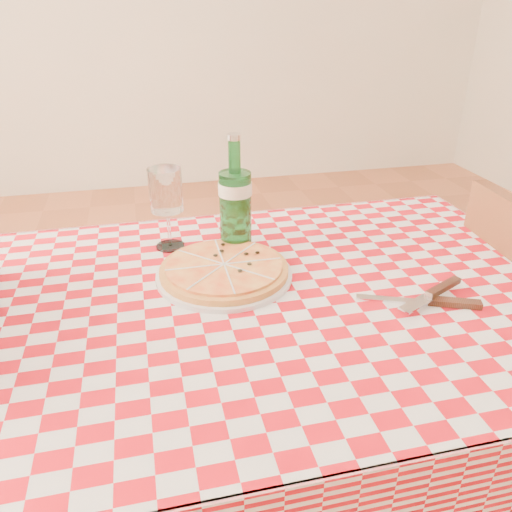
{
  "coord_description": "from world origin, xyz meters",
  "views": [
    {
      "loc": [
        -0.24,
        -0.85,
        1.3
      ],
      "look_at": [
        -0.02,
        0.06,
        0.82
      ],
      "focal_mm": 35.0,
      "sensor_mm": 36.0,
      "label": 1
    }
  ],
  "objects": [
    {
      "name": "dining_table",
      "position": [
        0.0,
        0.0,
        0.66
      ],
      "size": [
        1.2,
        0.8,
        0.75
      ],
      "color": "brown",
      "rests_on": "ground"
    },
    {
      "name": "pizza_plate",
      "position": [
        -0.08,
        0.09,
        0.78
      ],
      "size": [
        0.3,
        0.3,
        0.04
      ],
      "primitive_type": null,
      "rotation": [
        0.0,
        0.0,
        -0.01
      ],
      "color": "#BA7C3E",
      "rests_on": "tablecloth"
    },
    {
      "name": "water_bottle",
      "position": [
        -0.03,
        0.22,
        0.9
      ],
      "size": [
        0.09,
        0.09,
        0.28
      ],
      "primitive_type": null,
      "rotation": [
        0.0,
        0.0,
        -0.12
      ],
      "color": "#186025",
      "rests_on": "tablecloth"
    },
    {
      "name": "cutlery",
      "position": [
        0.29,
        -0.11,
        0.77
      ],
      "size": [
        0.28,
        0.24,
        0.03
      ],
      "primitive_type": null,
      "rotation": [
        0.0,
        0.0,
        0.09
      ],
      "color": "silver",
      "rests_on": "tablecloth"
    },
    {
      "name": "tablecloth",
      "position": [
        0.0,
        0.0,
        0.75
      ],
      "size": [
        1.3,
        0.9,
        0.01
      ],
      "primitive_type": "cube",
      "color": "#AE0A15",
      "rests_on": "dining_table"
    },
    {
      "name": "wine_glass",
      "position": [
        -0.19,
        0.27,
        0.86
      ],
      "size": [
        0.08,
        0.08,
        0.2
      ],
      "primitive_type": null,
      "rotation": [
        0.0,
        0.0,
        0.09
      ],
      "color": "white",
      "rests_on": "tablecloth"
    }
  ]
}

